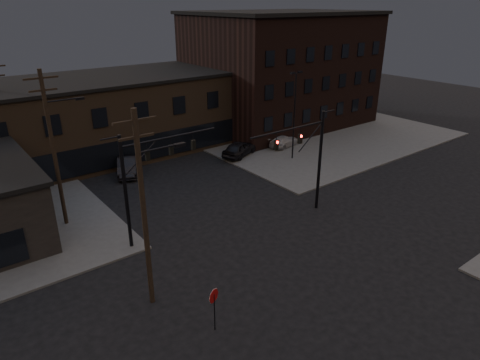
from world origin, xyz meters
The scene contains 15 objects.
ground centered at (0.00, 0.00, 0.00)m, with size 140.00×140.00×0.00m, color black.
sidewalk_ne centered at (22.00, 22.00, 0.07)m, with size 30.00×30.00×0.15m, color #474744.
building_row centered at (0.00, 28.00, 4.00)m, with size 40.00×12.00×8.00m, color #483626.
building_right centered at (22.00, 26.00, 7.00)m, with size 22.00×16.00×14.00m, color black.
traffic_signal_near centered at (5.36, 4.50, 4.93)m, with size 7.12×0.24×8.00m.
traffic_signal_far centered at (-6.72, 8.00, 5.01)m, with size 7.12×0.24×8.00m.
stop_sign centered at (-8.00, -1.99, 1.84)m, with size 0.72×0.33×2.48m.
utility_pole_near centered at (-9.43, 2.00, 5.87)m, with size 3.70×0.28×11.00m.
utility_pole_mid centered at (-10.44, 14.00, 6.13)m, with size 3.70×0.28×11.50m.
utility_pole_far centered at (-11.50, 26.00, 5.78)m, with size 2.20×0.28×11.00m.
lot_light_a centered at (13.00, 14.00, 5.51)m, with size 1.50×0.28×9.14m.
lot_light_b centered at (19.00, 19.00, 5.51)m, with size 1.50×0.28×9.14m.
parked_car_lot_a centered at (9.00, 18.01, 0.96)m, with size 1.92×4.78×1.63m, color black.
parked_car_lot_b centered at (15.05, 17.42, 0.76)m, with size 1.72×4.22×1.23m, color #ABABAD.
car_crossing centered at (-2.56, 20.83, 0.82)m, with size 1.74×5.00×1.65m, color black.
Camera 1 is at (-17.52, -16.40, 15.58)m, focal length 32.00 mm.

